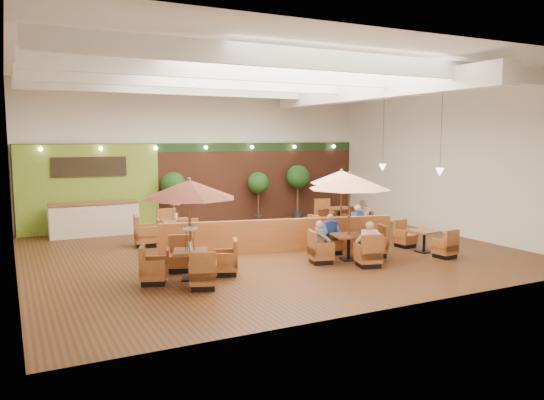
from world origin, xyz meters
TOP-DOWN VIEW (x-y plane):
  - room at (0.25, 1.22)m, footprint 14.04×14.00m
  - service_counter at (-4.40, 5.10)m, footprint 3.00×0.75m
  - booth_divider at (0.19, -0.21)m, footprint 7.06×1.80m
  - table_0 at (-3.21, -2.04)m, footprint 2.59×2.59m
  - table_1 at (1.44, -2.05)m, footprint 2.56×2.56m
  - table_2 at (3.13, 0.83)m, footprint 2.42×2.42m
  - table_3 at (-2.52, 2.38)m, footprint 1.85×2.72m
  - table_4 at (4.07, -2.23)m, footprint 0.83×2.30m
  - table_5 at (4.11, 2.38)m, footprint 1.03×2.78m
  - topiary_0 at (-1.46, 5.30)m, footprint 0.93×0.93m
  - topiary_1 at (2.09, 5.30)m, footprint 0.88×0.88m
  - topiary_2 at (3.95, 5.30)m, footprint 0.98×0.98m
  - diner_0 at (1.44, -2.96)m, footprint 0.42×0.36m
  - diner_1 at (1.44, -1.13)m, footprint 0.38×0.33m
  - diner_2 at (0.52, -2.05)m, footprint 0.38×0.40m
  - diner_3 at (3.13, -0.05)m, footprint 0.44×0.41m
  - diner_4 at (4.00, 0.83)m, footprint 0.39×0.44m

SIDE VIEW (x-z plane):
  - table_4 at x=4.07m, z-range -0.10..0.75m
  - table_5 at x=4.11m, z-range -0.12..0.89m
  - table_3 at x=-2.52m, z-range -0.33..1.25m
  - booth_divider at x=0.19m, z-range 0.00..1.00m
  - service_counter at x=-4.40m, z-range -0.01..1.17m
  - diner_1 at x=1.44m, z-range 0.37..1.09m
  - diner_2 at x=0.52m, z-range 0.37..1.10m
  - diner_0 at x=1.44m, z-range 0.36..1.15m
  - diner_3 at x=3.13m, z-range 0.36..1.15m
  - diner_4 at x=4.00m, z-range 0.36..1.17m
  - topiary_1 at x=2.09m, z-range 0.50..2.55m
  - topiary_0 at x=-1.46m, z-range 0.53..2.68m
  - table_2 at x=3.13m, z-range 0.45..2.84m
  - table_0 at x=-3.21m, z-range 0.45..2.95m
  - topiary_2 at x=3.95m, z-range 0.56..2.84m
  - table_1 at x=1.44m, z-range 0.46..2.98m
  - room at x=0.25m, z-range 0.87..6.39m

